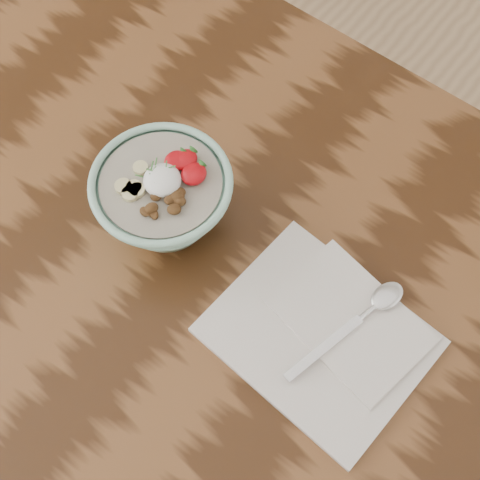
# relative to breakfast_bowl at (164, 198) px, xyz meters

# --- Properties ---
(table) EXTENTS (1.60, 0.90, 0.75)m
(table) POSITION_rel_breakfast_bowl_xyz_m (0.08, -0.00, -0.16)
(table) COLOR #371E0D
(table) RESTS_ON ground
(breakfast_bowl) EXTENTS (0.19, 0.19, 0.13)m
(breakfast_bowl) POSITION_rel_breakfast_bowl_xyz_m (0.00, 0.00, 0.00)
(breakfast_bowl) COLOR #98CDB7
(breakfast_bowl) RESTS_ON table
(napkin) EXTENTS (0.28, 0.24, 0.02)m
(napkin) POSITION_rel_breakfast_bowl_xyz_m (0.27, -0.00, -0.06)
(napkin) COLOR silver
(napkin) RESTS_ON table
(spoon) EXTENTS (0.07, 0.20, 0.01)m
(spoon) POSITION_rel_breakfast_bowl_xyz_m (0.30, 0.06, -0.04)
(spoon) COLOR silver
(spoon) RESTS_ON napkin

